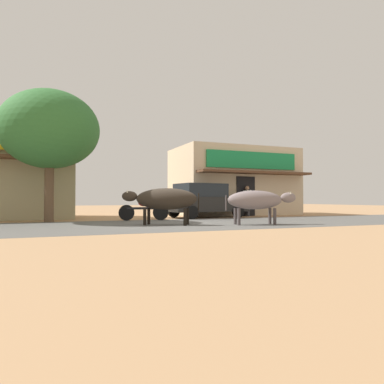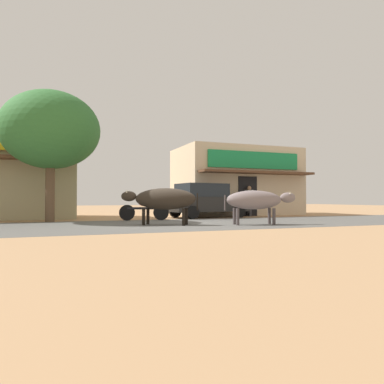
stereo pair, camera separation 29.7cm
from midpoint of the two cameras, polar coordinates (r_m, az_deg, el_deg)
ground at (r=12.88m, az=-4.44°, el=-5.12°), size 80.00×80.00×0.00m
asphalt_road at (r=12.88m, az=-4.44°, el=-5.11°), size 72.00×5.89×0.00m
storefront_right_club at (r=21.47m, az=6.17°, el=1.61°), size 6.80×5.06×3.83m
roadside_tree at (r=15.51m, az=-22.04°, el=9.07°), size 3.84×3.84×5.18m
parked_hatchback_car at (r=17.60m, az=1.43°, el=-1.30°), size 4.15×2.38×1.64m
parked_motorcycle at (r=15.39m, az=-8.07°, el=-2.67°), size 2.06×0.51×1.08m
cow_near_brown at (r=12.62m, az=-4.98°, el=-1.13°), size 2.57×1.81×1.28m
cow_far_dark at (r=12.91m, az=9.51°, el=-1.29°), size 2.55×1.11×1.20m
pedestrian_by_shop at (r=19.27m, az=8.27°, el=-1.02°), size 0.46×0.61×1.59m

